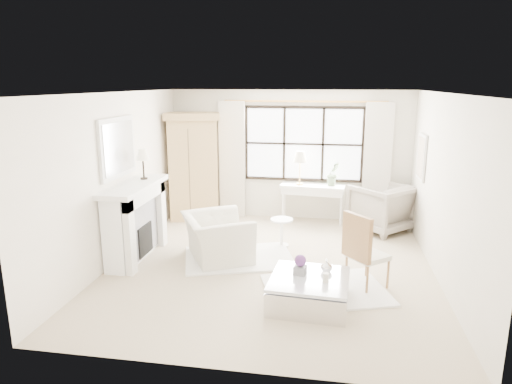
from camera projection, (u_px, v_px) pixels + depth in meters
floor at (271, 266)px, 7.26m from camera, size 5.50×5.50×0.00m
ceiling at (272, 93)px, 6.62m from camera, size 5.50×5.50×0.00m
wall_back at (289, 155)px, 9.57m from camera, size 5.00×0.00×5.00m
wall_front at (233, 246)px, 4.30m from camera, size 5.00×0.00×5.00m
wall_left at (118, 178)px, 7.34m from camera, size 0.00×5.50×5.50m
wall_right at (444, 190)px, 6.54m from camera, size 0.00×5.50×5.50m
window_pane at (303, 144)px, 9.45m from camera, size 2.40×0.02×1.50m
window_frame at (303, 144)px, 9.44m from camera, size 2.50×0.04×1.50m
curtain_rod at (304, 101)px, 9.18m from camera, size 3.30×0.04×0.04m
curtain_left at (232, 160)px, 9.70m from camera, size 0.55×0.10×2.47m
curtain_right at (377, 164)px, 9.22m from camera, size 0.55×0.10×2.47m
fireplace at (134, 220)px, 7.47m from camera, size 0.58×1.66×1.26m
mirror_frame at (117, 148)px, 7.22m from camera, size 0.05×1.15×0.95m
mirror_glass at (119, 148)px, 7.21m from camera, size 0.02×1.00×0.80m
art_frame at (422, 157)px, 8.12m from camera, size 0.04×0.62×0.82m
art_canvas at (420, 157)px, 8.13m from camera, size 0.01×0.52×0.72m
mantel_lamp at (143, 156)px, 7.57m from camera, size 0.22×0.22×0.51m
armoire at (194, 166)px, 9.57m from camera, size 1.27×0.97×2.24m
console_table at (312, 204)px, 9.42m from camera, size 1.34×0.59×0.80m
console_lamp at (300, 158)px, 9.23m from camera, size 0.28×0.28×0.69m
orchid_plant at (333, 174)px, 9.21m from camera, size 0.33×0.31×0.49m
side_table at (282, 228)px, 8.06m from camera, size 0.40×0.40×0.51m
rug_left at (239, 258)px, 7.55m from camera, size 2.04×1.70×0.03m
rug_right at (325, 290)px, 6.39m from camera, size 1.96×1.69×0.03m
club_armchair at (217, 238)px, 7.46m from camera, size 1.42×1.48×0.74m
wingback_chair at (382, 207)px, 8.90m from camera, size 1.43×1.43×0.93m
french_chair at (366, 266)px, 6.46m from camera, size 0.68×0.68×1.08m
coffee_table at (309, 291)px, 5.97m from camera, size 1.07×1.07×0.38m
planter_box at (300, 270)px, 6.01m from camera, size 0.18×0.18×0.11m
planter_flowers at (300, 261)px, 5.98m from camera, size 0.16×0.16×0.16m
pillar_candle at (326, 278)px, 5.77m from camera, size 0.08×0.08×0.12m
coffee_vase at (327, 266)px, 6.09m from camera, size 0.20×0.20×0.16m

